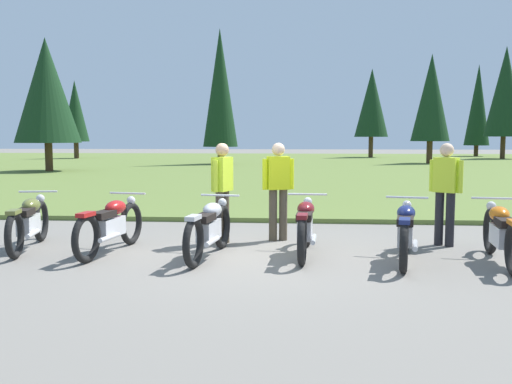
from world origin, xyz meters
name	(u,v)px	position (x,y,z in m)	size (l,w,h in m)	color
ground_plane	(253,256)	(0.00, 0.00, 0.00)	(140.00, 140.00, 0.00)	slate
grass_moorland	(288,166)	(0.00, 25.21, 0.05)	(80.00, 44.00, 0.10)	#5B7033
forest_treeline	(368,97)	(5.01, 28.68, 4.33)	(44.60, 25.47, 8.73)	#47331E
motorcycle_olive	(29,222)	(-3.56, 0.22, 0.44)	(0.70, 2.08, 0.88)	black
motorcycle_red	(111,225)	(-2.18, 0.05, 0.44)	(0.62, 2.09, 0.88)	black
motorcycle_silver	(209,228)	(-0.63, -0.14, 0.44)	(0.62, 2.09, 0.88)	black
motorcycle_maroon	(305,226)	(0.78, 0.12, 0.44)	(0.62, 2.10, 0.88)	black
motorcycle_navy	(406,231)	(2.19, -0.21, 0.44)	(0.69, 2.08, 0.88)	black
motorcycle_orange	(501,233)	(3.50, -0.25, 0.44)	(0.62, 2.10, 0.88)	black
rider_near_row_end	(222,187)	(-0.58, 0.94, 0.95)	(0.33, 0.52, 1.67)	#4C4233
rider_in_hivis_vest	(278,185)	(0.33, 1.29, 0.95)	(0.53, 0.31, 1.67)	#4C4233
rider_with_back_turned	(446,188)	(3.04, 1.01, 0.95)	(0.46, 0.39, 1.67)	black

